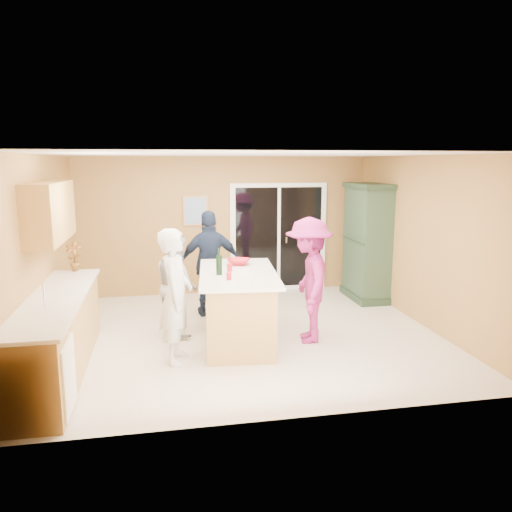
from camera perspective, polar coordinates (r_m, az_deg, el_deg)
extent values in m
plane|color=white|center=(7.44, -1.00, -8.92)|extent=(5.50, 5.50, 0.00)
cube|color=white|center=(7.00, -1.07, 11.54)|extent=(5.50, 5.00, 0.10)
cube|color=tan|center=(9.55, -3.59, 3.48)|extent=(5.50, 0.10, 2.60)
cube|color=tan|center=(4.71, 4.15, -4.05)|extent=(5.50, 0.10, 2.60)
cube|color=tan|center=(7.18, -23.22, 0.22)|extent=(0.10, 5.00, 2.60)
cube|color=tan|center=(8.04, 18.68, 1.57)|extent=(0.10, 5.00, 2.60)
cube|color=tan|center=(6.47, -21.72, -8.55)|extent=(0.60, 3.00, 0.90)
cube|color=white|center=(5.48, -23.73, -12.77)|extent=(0.62, 0.60, 0.72)
cube|color=silver|center=(6.33, -21.88, -4.52)|extent=(0.65, 3.05, 0.04)
cylinder|color=silver|center=(5.82, -23.06, -4.17)|extent=(0.02, 0.02, 0.30)
cube|color=tan|center=(6.87, -22.49, 4.70)|extent=(0.35, 1.60, 0.75)
cube|color=white|center=(9.74, 2.59, 2.15)|extent=(1.90, 0.05, 2.10)
cube|color=black|center=(9.73, 2.61, 2.14)|extent=(1.70, 0.03, 1.94)
cube|color=white|center=(9.72, 2.61, 2.13)|extent=(0.06, 0.04, 1.94)
cube|color=silver|center=(9.76, 3.48, 1.86)|extent=(0.02, 0.03, 0.12)
cube|color=tan|center=(9.45, -6.92, 5.18)|extent=(0.46, 0.03, 0.56)
cube|color=#5380AB|center=(9.43, -6.92, 5.17)|extent=(0.38, 0.02, 0.48)
cube|color=tan|center=(7.00, -2.04, -6.03)|extent=(1.04, 1.78, 0.97)
cube|color=silver|center=(6.87, -2.07, -2.00)|extent=(1.22, 2.01, 0.04)
cube|color=black|center=(7.14, -2.02, -9.32)|extent=(0.94, 1.68, 0.11)
cube|color=#213523|center=(9.52, 12.34, -4.36)|extent=(0.59, 1.11, 0.13)
cube|color=#2E4533|center=(9.32, 12.58, 1.51)|extent=(0.53, 1.05, 1.97)
cube|color=#213523|center=(9.21, 12.85, 7.84)|extent=(0.61, 1.16, 0.08)
imported|color=silver|center=(6.31, -9.14, -4.55)|extent=(0.50, 0.68, 1.70)
imported|color=#9B9B9E|center=(7.35, -9.03, -3.27)|extent=(0.75, 0.85, 1.48)
imported|color=#1B243B|center=(8.16, -5.23, -0.87)|extent=(1.03, 0.45, 1.73)
imported|color=#9C2268|center=(6.99, 6.05, -2.77)|extent=(0.84, 1.23, 1.75)
imported|color=#B41420|center=(7.35, -2.00, -0.66)|extent=(0.42, 0.42, 0.08)
imported|color=red|center=(7.65, -20.13, -0.05)|extent=(0.25, 0.20, 0.43)
cylinder|color=#B41420|center=(6.89, -3.04, -1.34)|extent=(0.09, 0.09, 0.10)
cylinder|color=#B41420|center=(6.40, -3.12, -2.32)|extent=(0.07, 0.07, 0.10)
cylinder|color=black|center=(6.68, -4.24, -1.05)|extent=(0.08, 0.08, 0.26)
cylinder|color=black|center=(6.65, -4.27, 0.46)|extent=(0.03, 0.03, 0.10)
cylinder|color=silver|center=(6.90, -1.43, -1.69)|extent=(0.21, 0.21, 0.01)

